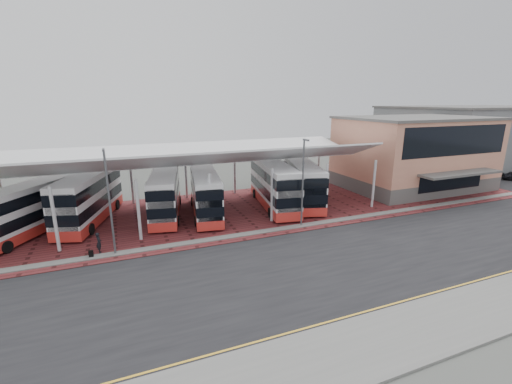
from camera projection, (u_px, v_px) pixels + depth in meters
ground at (319, 258)px, 25.33m from camera, size 140.00×140.00×0.00m
road at (327, 264)px, 24.43m from camera, size 120.00×14.00×0.02m
forecourt at (271, 206)px, 37.68m from camera, size 72.00×16.00×0.06m
sidewalk at (416, 330)px, 17.26m from camera, size 120.00×4.00×0.14m
north_kerb at (282, 229)px, 30.86m from camera, size 120.00×0.80×0.14m
yellow_line_near at (387, 309)px, 19.06m from camera, size 120.00×0.12×0.01m
yellow_line_far at (384, 306)px, 19.32m from camera, size 120.00×0.12×0.01m
canopy at (195, 157)px, 34.11m from camera, size 37.00×11.63×7.07m
terminal at (414, 152)px, 44.92m from camera, size 18.40×14.40×9.25m
warehouse at (474, 135)px, 62.88m from camera, size 30.50×20.50×10.25m
lamp_west at (109, 199)px, 24.72m from camera, size 0.16×0.90×8.07m
lamp_east at (303, 180)px, 30.53m from camera, size 0.16×0.90×8.07m
bus_0 at (25, 212)px, 28.83m from camera, size 7.56×10.26×4.34m
bus_1 at (89, 198)px, 32.26m from camera, size 5.86×11.55×4.65m
bus_2 at (165, 194)px, 34.05m from camera, size 4.51×10.93×4.39m
bus_3 at (205, 194)px, 34.31m from camera, size 4.05×10.75×4.33m
bus_4 at (274, 185)px, 36.85m from camera, size 4.57×11.85×4.77m
bus_5 at (303, 183)px, 38.15m from camera, size 5.64×11.23×4.52m
pedestrian at (99, 243)px, 25.90m from camera, size 0.49×0.65×1.62m
suitcase at (91, 254)px, 25.19m from camera, size 0.32×0.23×0.55m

